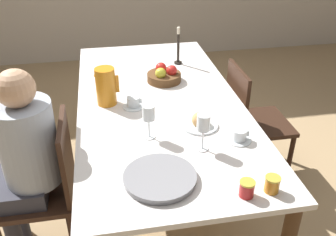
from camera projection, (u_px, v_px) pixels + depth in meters
The scene contains 16 objects.
ground_plane at pixel (160, 191), 2.73m from camera, with size 20.00×20.00×0.00m, color tan.
dining_table at pixel (159, 112), 2.39m from camera, with size 1.01×2.07×0.75m.
chair_person_side at pixel (48, 186), 2.08m from camera, with size 0.42×0.42×0.86m.
chair_opposite at pixel (251, 119), 2.71m from camera, with size 0.42×0.42×0.86m.
person_seated at pixel (24, 155), 1.95m from camera, with size 0.39×0.41×1.16m.
red_pitcher at pixel (106, 86), 2.25m from camera, with size 0.15×0.12×0.23m.
wine_glass_water at pixel (149, 114), 1.91m from camera, with size 0.07×0.07×0.19m.
wine_glass_juice at pixel (203, 125), 1.82m from camera, with size 0.07×0.07×0.20m.
teacup_near_person at pixel (239, 136), 1.95m from camera, with size 0.13×0.13×0.07m.
teacup_across at pixel (133, 103), 2.26m from camera, with size 0.13×0.13×0.07m.
serving_tray at pixel (160, 178), 1.67m from camera, with size 0.33×0.33×0.03m.
bread_plate at pixel (200, 122), 2.07m from camera, with size 0.21×0.21×0.09m.
jam_jar_amber at pixel (247, 188), 1.58m from camera, with size 0.07×0.07×0.07m.
jam_jar_red at pixel (272, 184), 1.60m from camera, with size 0.07×0.07×0.07m.
fruit_bowl at pixel (164, 75), 2.57m from camera, with size 0.23×0.23×0.12m.
candlestick_tall at pixel (178, 50), 2.82m from camera, with size 0.06×0.06×0.28m.
Camera 1 is at (-0.32, -2.06, 1.84)m, focal length 40.00 mm.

